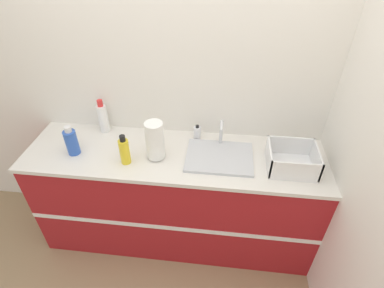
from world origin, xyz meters
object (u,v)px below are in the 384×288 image
at_px(bottle_blue, 72,142).
at_px(soap_dispenser, 197,133).
at_px(bottle_yellow, 125,151).
at_px(paper_towel_roll, 155,141).
at_px(dish_rack, 292,161).
at_px(sink, 219,156).
at_px(bottle_white_spray, 103,118).

bearing_deg(bottle_blue, soap_dispenser, 17.90).
distance_m(bottle_yellow, bottle_blue, 0.40).
height_order(paper_towel_roll, bottle_yellow, paper_towel_roll).
bearing_deg(soap_dispenser, bottle_yellow, -144.04).
bearing_deg(dish_rack, paper_towel_roll, -179.84).
relative_size(dish_rack, bottle_yellow, 1.44).
bearing_deg(sink, bottle_blue, -176.27).
height_order(dish_rack, soap_dispenser, dish_rack).
relative_size(paper_towel_roll, bottle_white_spray, 1.04).
height_order(bottle_yellow, soap_dispenser, bottle_yellow).
xyz_separation_m(paper_towel_roll, soap_dispenser, (0.26, 0.26, -0.09)).
relative_size(paper_towel_roll, soap_dispenser, 2.41).
distance_m(paper_towel_roll, bottle_yellow, 0.21).
xyz_separation_m(bottle_blue, soap_dispenser, (0.86, 0.28, -0.05)).
relative_size(dish_rack, soap_dispenser, 2.71).
distance_m(bottle_white_spray, soap_dispenser, 0.74).
bearing_deg(soap_dispenser, bottle_blue, -162.10).
distance_m(paper_towel_roll, bottle_white_spray, 0.54).
bearing_deg(dish_rack, bottle_white_spray, 168.96).
bearing_deg(sink, soap_dispenser, 130.51).
xyz_separation_m(paper_towel_roll, bottle_blue, (-0.59, -0.02, -0.05)).
relative_size(dish_rack, bottle_white_spray, 1.17).
distance_m(bottle_blue, soap_dispenser, 0.90).
height_order(bottle_white_spray, bottle_blue, bottle_white_spray).
bearing_deg(bottle_white_spray, sink, -14.05).
relative_size(sink, soap_dispenser, 3.94).
bearing_deg(dish_rack, bottle_blue, -179.11).
bearing_deg(sink, bottle_white_spray, 165.95).
bearing_deg(bottle_white_spray, paper_towel_roll, -30.34).
height_order(paper_towel_roll, dish_rack, paper_towel_roll).
bearing_deg(dish_rack, sink, 174.79).
bearing_deg(paper_towel_roll, sink, 6.01).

